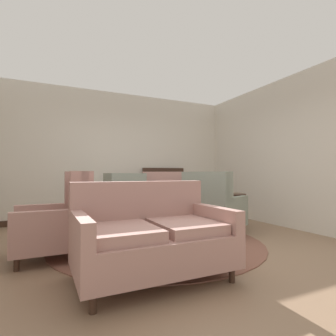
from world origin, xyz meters
name	(u,v)px	position (x,y,z in m)	size (l,w,h in m)	color
ground	(166,248)	(0.00, 0.00, 0.00)	(7.63, 7.63, 0.00)	#896B51
wall_back	(118,156)	(0.00, 2.68, 1.46)	(5.61, 0.08, 2.91)	silver
wall_right	(267,154)	(2.73, 0.81, 1.46)	(0.08, 3.76, 2.91)	silver
baseboard_back	(118,216)	(0.00, 2.63, 0.06)	(5.45, 0.03, 0.12)	#382319
area_rug	(158,242)	(0.00, 0.30, 0.01)	(3.10, 3.10, 0.01)	brown
coffee_table	(156,221)	(-0.08, 0.20, 0.35)	(0.79, 0.79, 0.44)	#382319
porcelain_vase	(157,204)	(-0.08, 0.16, 0.59)	(0.16, 0.16, 0.35)	brown
settee	(152,237)	(-0.57, -0.91, 0.40)	(1.50, 0.93, 0.95)	tan
armchair_near_window	(212,208)	(1.07, 0.43, 0.45)	(1.08, 1.11, 1.07)	gray
armchair_back_corner	(60,221)	(-1.37, 0.19, 0.44)	(0.87, 0.81, 1.06)	tan
armchair_far_left	(119,207)	(-0.33, 1.31, 0.43)	(0.99, 1.07, 1.04)	gray
armchair_beside_settee	(167,203)	(0.65, 1.38, 0.45)	(1.15, 1.12, 1.07)	tan
side_table	(232,208)	(1.63, 0.60, 0.40)	(0.51, 0.51, 0.66)	#382319
sideboard	(166,196)	(1.10, 2.39, 0.51)	(1.09, 0.39, 1.18)	#382319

